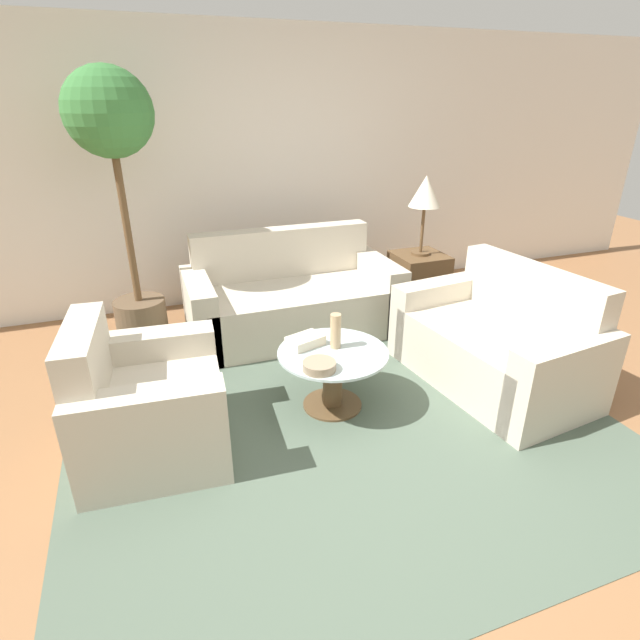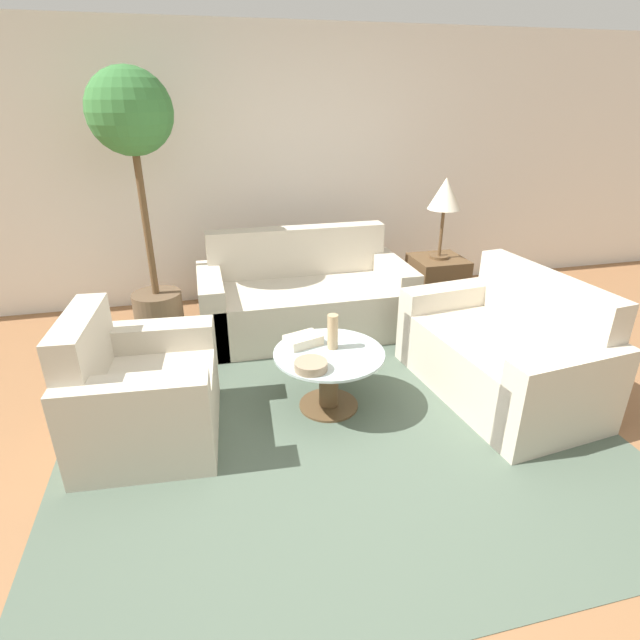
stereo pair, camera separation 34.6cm
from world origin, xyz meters
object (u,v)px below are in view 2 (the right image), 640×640
(loveseat, at_px, (506,354))
(book_stack, at_px, (303,340))
(armchair, at_px, (138,397))
(sofa_main, at_px, (304,299))
(coffee_table, at_px, (329,372))
(bowl, at_px, (311,366))
(potted_plant, at_px, (136,156))
(table_lamp, at_px, (445,196))
(vase, at_px, (333,332))

(loveseat, height_order, book_stack, loveseat)
(armchair, height_order, book_stack, armchair)
(armchair, xyz_separation_m, loveseat, (2.51, -0.05, -0.00))
(sofa_main, relative_size, armchair, 1.87)
(armchair, bearing_deg, coffee_table, -83.88)
(bowl, bearing_deg, sofa_main, 79.66)
(book_stack, bearing_deg, coffee_table, -64.18)
(sofa_main, bearing_deg, potted_plant, 168.11)
(table_lamp, bearing_deg, book_stack, -143.68)
(loveseat, xyz_separation_m, book_stack, (-1.43, 0.24, 0.17))
(loveseat, height_order, vase, loveseat)
(sofa_main, height_order, table_lamp, table_lamp)
(vase, bearing_deg, armchair, -176.04)
(loveseat, xyz_separation_m, table_lamp, (0.12, 1.37, 0.87))
(coffee_table, bearing_deg, loveseat, -3.85)
(coffee_table, xyz_separation_m, vase, (0.04, 0.05, 0.27))
(armchair, height_order, potted_plant, potted_plant)
(sofa_main, bearing_deg, coffee_table, -94.62)
(coffee_table, height_order, table_lamp, table_lamp)
(armchair, distance_m, vase, 1.29)
(armchair, bearing_deg, potted_plant, 3.11)
(sofa_main, relative_size, book_stack, 6.71)
(table_lamp, relative_size, bowl, 3.54)
(armchair, height_order, bowl, armchair)
(sofa_main, height_order, vase, sofa_main)
(vase, bearing_deg, sofa_main, 86.91)
(coffee_table, distance_m, bowl, 0.31)
(armchair, height_order, loveseat, loveseat)
(table_lamp, height_order, potted_plant, potted_plant)
(table_lamp, xyz_separation_m, bowl, (-1.57, -1.48, -0.70))
(loveseat, bearing_deg, sofa_main, -146.19)
(armchair, relative_size, bowl, 4.73)
(sofa_main, xyz_separation_m, armchair, (-1.33, -1.34, 0.00))
(loveseat, xyz_separation_m, potted_plant, (-2.47, 1.66, 1.24))
(armchair, xyz_separation_m, potted_plant, (0.04, 1.61, 1.24))
(sofa_main, xyz_separation_m, bowl, (-0.27, -1.50, 0.17))
(loveseat, relative_size, table_lamp, 2.06)
(coffee_table, relative_size, vase, 3.06)
(sofa_main, relative_size, loveseat, 1.21)
(potted_plant, bearing_deg, book_stack, -53.79)
(coffee_table, bearing_deg, sofa_main, 85.38)
(vase, relative_size, bowl, 1.17)
(potted_plant, bearing_deg, loveseat, -33.86)
(table_lamp, height_order, vase, table_lamp)
(coffee_table, distance_m, potted_plant, 2.34)
(loveseat, distance_m, potted_plant, 3.23)
(sofa_main, relative_size, vase, 7.58)
(loveseat, distance_m, book_stack, 1.46)
(loveseat, distance_m, table_lamp, 1.63)
(sofa_main, xyz_separation_m, table_lamp, (1.30, -0.01, 0.87))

